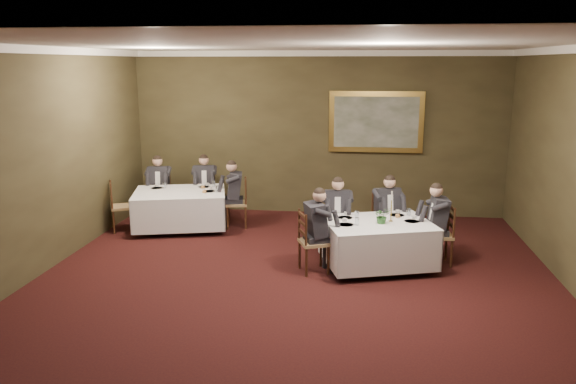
% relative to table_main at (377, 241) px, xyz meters
% --- Properties ---
extents(ground, '(10.00, 10.00, 0.00)m').
position_rel_table_main_xyz_m(ground, '(-1.24, -1.67, -0.45)').
color(ground, black).
rests_on(ground, ground).
extents(ceiling, '(8.00, 10.00, 0.10)m').
position_rel_table_main_xyz_m(ceiling, '(-1.24, -1.67, 3.05)').
color(ceiling, silver).
rests_on(ceiling, back_wall).
extents(back_wall, '(8.00, 0.10, 3.50)m').
position_rel_table_main_xyz_m(back_wall, '(-1.24, 3.33, 1.30)').
color(back_wall, '#342C1A').
rests_on(back_wall, ground).
extents(left_wall, '(0.10, 10.00, 3.50)m').
position_rel_table_main_xyz_m(left_wall, '(-5.24, -1.67, 1.30)').
color(left_wall, '#342C1A').
rests_on(left_wall, ground).
extents(crown_molding, '(8.00, 10.00, 0.12)m').
position_rel_table_main_xyz_m(crown_molding, '(-1.24, -1.67, 2.99)').
color(crown_molding, white).
rests_on(crown_molding, back_wall).
extents(table_main, '(1.99, 1.72, 0.67)m').
position_rel_table_main_xyz_m(table_main, '(0.00, 0.00, 0.00)').
color(table_main, black).
rests_on(table_main, ground).
extents(table_second, '(2.07, 1.76, 0.67)m').
position_rel_table_main_xyz_m(table_second, '(-3.84, 1.71, 0.00)').
color(table_second, black).
rests_on(table_second, ground).
extents(chair_main_backleft, '(0.48, 0.46, 1.00)m').
position_rel_table_main_xyz_m(chair_main_backleft, '(-0.69, 0.69, -0.17)').
color(chair_main_backleft, olive).
rests_on(chair_main_backleft, ground).
extents(diner_main_backleft, '(0.45, 0.51, 1.35)m').
position_rel_table_main_xyz_m(diner_main_backleft, '(-0.68, 0.68, 0.06)').
color(diner_main_backleft, black).
rests_on(diner_main_backleft, chair_main_backleft).
extents(chair_main_backright, '(0.56, 0.55, 1.00)m').
position_rel_table_main_xyz_m(chair_main_backright, '(0.17, 0.96, -0.17)').
color(chair_main_backright, olive).
rests_on(chair_main_backright, ground).
extents(diner_main_backright, '(0.55, 0.59, 1.35)m').
position_rel_table_main_xyz_m(diner_main_backright, '(0.17, 0.95, 0.06)').
color(diner_main_backright, black).
rests_on(diner_main_backright, chair_main_backright).
extents(chair_main_endleft, '(0.56, 0.57, 1.00)m').
position_rel_table_main_xyz_m(chair_main_endleft, '(-1.01, -0.32, -0.17)').
color(chair_main_endleft, olive).
rests_on(chair_main_endleft, ground).
extents(diner_main_endleft, '(0.60, 0.55, 1.35)m').
position_rel_table_main_xyz_m(diner_main_endleft, '(-1.00, -0.31, 0.06)').
color(diner_main_endleft, black).
rests_on(diner_main_endleft, chair_main_endleft).
extents(chair_main_endright, '(0.45, 0.47, 1.00)m').
position_rel_table_main_xyz_m(chair_main_endright, '(1.01, 0.32, -0.17)').
color(chair_main_endright, olive).
rests_on(chair_main_endright, ground).
extents(diner_main_endright, '(0.51, 0.44, 1.35)m').
position_rel_table_main_xyz_m(diner_main_endright, '(1.00, 0.31, 0.06)').
color(diner_main_endright, black).
rests_on(diner_main_endright, chair_main_endright).
extents(chair_sec_backleft, '(0.50, 0.48, 1.00)m').
position_rel_table_main_xyz_m(chair_sec_backleft, '(-4.54, 2.48, -0.17)').
color(chair_sec_backleft, olive).
rests_on(chair_sec_backleft, ground).
extents(diner_sec_backleft, '(0.47, 0.54, 1.35)m').
position_rel_table_main_xyz_m(diner_sec_backleft, '(-4.53, 2.47, 0.06)').
color(diner_sec_backleft, black).
rests_on(diner_sec_backleft, chair_sec_backleft).
extents(chair_sec_backright, '(0.51, 0.50, 1.00)m').
position_rel_table_main_xyz_m(chair_sec_backright, '(-3.61, 2.72, -0.17)').
color(chair_sec_backright, olive).
rests_on(chair_sec_backright, ground).
extents(diner_sec_backright, '(0.49, 0.55, 1.35)m').
position_rel_table_main_xyz_m(diner_sec_backright, '(-3.60, 2.71, 0.06)').
color(diner_sec_backright, black).
rests_on(diner_sec_backright, chair_sec_backright).
extents(chair_sec_endright, '(0.50, 0.51, 1.00)m').
position_rel_table_main_xyz_m(chair_sec_endright, '(-2.75, 1.99, -0.17)').
color(chair_sec_endright, olive).
rests_on(chair_sec_endright, ground).
extents(diner_sec_endright, '(0.55, 0.49, 1.35)m').
position_rel_table_main_xyz_m(diner_sec_endright, '(-2.76, 1.99, 0.06)').
color(diner_sec_endright, black).
rests_on(diner_sec_endright, chair_sec_endright).
extents(chair_sec_endleft, '(0.57, 0.58, 1.00)m').
position_rel_table_main_xyz_m(chair_sec_endleft, '(-4.94, 1.43, -0.17)').
color(chair_sec_endleft, olive).
rests_on(chair_sec_endleft, ground).
extents(centerpiece, '(0.32, 0.30, 0.28)m').
position_rel_table_main_xyz_m(centerpiece, '(0.05, -0.06, 0.45)').
color(centerpiece, '#2D5926').
rests_on(centerpiece, table_main).
extents(candlestick, '(0.07, 0.07, 0.51)m').
position_rel_table_main_xyz_m(candlestick, '(0.20, 0.08, 0.50)').
color(candlestick, '#A78933').
rests_on(candlestick, table_main).
extents(place_setting_table_main, '(0.33, 0.31, 0.14)m').
position_rel_table_main_xyz_m(place_setting_table_main, '(-0.48, 0.23, 0.35)').
color(place_setting_table_main, white).
rests_on(place_setting_table_main, table_main).
extents(place_setting_table_second, '(0.33, 0.31, 0.14)m').
position_rel_table_main_xyz_m(place_setting_table_second, '(-4.35, 1.98, 0.35)').
color(place_setting_table_second, white).
rests_on(place_setting_table_second, table_second).
extents(painting, '(1.98, 0.09, 1.29)m').
position_rel_table_main_xyz_m(painting, '(0.00, 3.27, 1.58)').
color(painting, '#BE9145').
rests_on(painting, back_wall).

